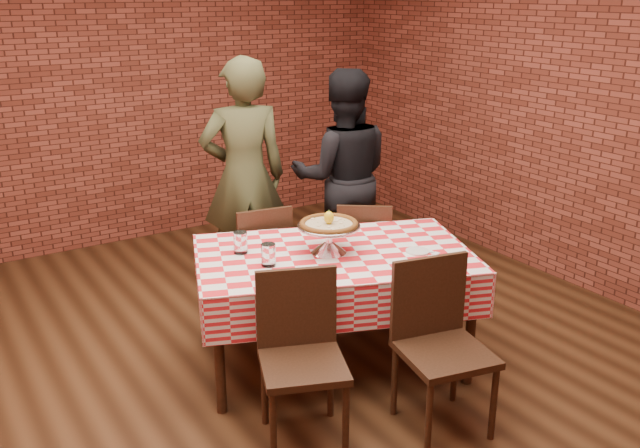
{
  "coord_description": "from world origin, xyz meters",
  "views": [
    {
      "loc": [
        -1.77,
        -3.24,
        2.3
      ],
      "look_at": [
        0.39,
        0.15,
        0.91
      ],
      "focal_mm": 38.61,
      "sensor_mm": 36.0,
      "label": 1
    }
  ],
  "objects_px": {
    "chair_far_left": "(258,260)",
    "chair_far_right": "(363,254)",
    "pizza_stand": "(329,239)",
    "diner_black": "(342,177)",
    "condiment_caddy": "(337,226)",
    "water_glass_left": "(268,255)",
    "pizza": "(329,225)",
    "water_glass_right": "(240,243)",
    "chair_near_left": "(303,365)",
    "table": "(333,309)",
    "chair_near_right": "(445,351)",
    "diner_olive": "(244,177)"
  },
  "relations": [
    {
      "from": "chair_far_left",
      "to": "chair_far_right",
      "type": "distance_m",
      "value": 0.78
    },
    {
      "from": "pizza_stand",
      "to": "chair_far_right",
      "type": "distance_m",
      "value": 0.93
    },
    {
      "from": "chair_far_right",
      "to": "diner_black",
      "type": "distance_m",
      "value": 0.76
    },
    {
      "from": "pizza_stand",
      "to": "condiment_caddy",
      "type": "height_order",
      "value": "pizza_stand"
    },
    {
      "from": "water_glass_left",
      "to": "pizza",
      "type": "bearing_deg",
      "value": -1.21
    },
    {
      "from": "water_glass_right",
      "to": "pizza_stand",
      "type": "bearing_deg",
      "value": -31.12
    },
    {
      "from": "water_glass_left",
      "to": "chair_near_left",
      "type": "xyz_separation_m",
      "value": [
        -0.15,
        -0.63,
        -0.37
      ]
    },
    {
      "from": "table",
      "to": "chair_near_right",
      "type": "relative_size",
      "value": 1.78
    },
    {
      "from": "water_glass_right",
      "to": "condiment_caddy",
      "type": "distance_m",
      "value": 0.68
    },
    {
      "from": "chair_near_left",
      "to": "chair_far_left",
      "type": "bearing_deg",
      "value": 92.47
    },
    {
      "from": "condiment_caddy",
      "to": "chair_far_right",
      "type": "xyz_separation_m",
      "value": [
        0.43,
        0.29,
        -0.39
      ]
    },
    {
      "from": "chair_near_left",
      "to": "water_glass_left",
      "type": "bearing_deg",
      "value": 98.12
    },
    {
      "from": "pizza_stand",
      "to": "diner_olive",
      "type": "xyz_separation_m",
      "value": [
        0.09,
        1.34,
        0.07
      ]
    },
    {
      "from": "pizza",
      "to": "chair_far_right",
      "type": "xyz_separation_m",
      "value": [
        0.65,
        0.52,
        -0.51
      ]
    },
    {
      "from": "condiment_caddy",
      "to": "chair_near_right",
      "type": "distance_m",
      "value": 1.2
    },
    {
      "from": "table",
      "to": "condiment_caddy",
      "type": "xyz_separation_m",
      "value": [
        0.19,
        0.25,
        0.45
      ]
    },
    {
      "from": "water_glass_left",
      "to": "chair_far_left",
      "type": "xyz_separation_m",
      "value": [
        0.34,
        0.82,
        -0.39
      ]
    },
    {
      "from": "condiment_caddy",
      "to": "chair_near_left",
      "type": "relative_size",
      "value": 0.14
    },
    {
      "from": "pizza_stand",
      "to": "chair_near_right",
      "type": "distance_m",
      "value": 1.01
    },
    {
      "from": "chair_near_left",
      "to": "condiment_caddy",
      "type": "bearing_deg",
      "value": 68.69
    },
    {
      "from": "chair_near_right",
      "to": "chair_far_left",
      "type": "distance_m",
      "value": 1.76
    },
    {
      "from": "chair_far_right",
      "to": "condiment_caddy",
      "type": "bearing_deg",
      "value": 70.21
    },
    {
      "from": "diner_olive",
      "to": "diner_black",
      "type": "height_order",
      "value": "diner_olive"
    },
    {
      "from": "chair_near_right",
      "to": "diner_black",
      "type": "height_order",
      "value": "diner_black"
    },
    {
      "from": "water_glass_left",
      "to": "diner_olive",
      "type": "bearing_deg",
      "value": 69.08
    },
    {
      "from": "pizza_stand",
      "to": "chair_near_right",
      "type": "bearing_deg",
      "value": -81.24
    },
    {
      "from": "diner_olive",
      "to": "pizza_stand",
      "type": "bearing_deg",
      "value": 101.26
    },
    {
      "from": "pizza",
      "to": "diner_olive",
      "type": "height_order",
      "value": "diner_olive"
    },
    {
      "from": "pizza",
      "to": "diner_olive",
      "type": "distance_m",
      "value": 1.34
    },
    {
      "from": "water_glass_left",
      "to": "chair_near_left",
      "type": "distance_m",
      "value": 0.74
    },
    {
      "from": "pizza_stand",
      "to": "chair_far_left",
      "type": "distance_m",
      "value": 0.92
    },
    {
      "from": "chair_far_right",
      "to": "diner_black",
      "type": "height_order",
      "value": "diner_black"
    },
    {
      "from": "chair_far_left",
      "to": "chair_far_right",
      "type": "bearing_deg",
      "value": 165.89
    },
    {
      "from": "diner_black",
      "to": "chair_far_right",
      "type": "bearing_deg",
      "value": 99.49
    },
    {
      "from": "water_glass_left",
      "to": "condiment_caddy",
      "type": "height_order",
      "value": "water_glass_left"
    },
    {
      "from": "table",
      "to": "chair_far_left",
      "type": "height_order",
      "value": "chair_far_left"
    },
    {
      "from": "water_glass_left",
      "to": "water_glass_right",
      "type": "relative_size",
      "value": 1.0
    },
    {
      "from": "chair_far_left",
      "to": "diner_olive",
      "type": "distance_m",
      "value": 0.72
    },
    {
      "from": "chair_near_left",
      "to": "diner_olive",
      "type": "xyz_separation_m",
      "value": [
        0.65,
        1.96,
        0.46
      ]
    },
    {
      "from": "water_glass_left",
      "to": "chair_near_right",
      "type": "height_order",
      "value": "chair_near_right"
    },
    {
      "from": "pizza_stand",
      "to": "water_glass_left",
      "type": "distance_m",
      "value": 0.41
    },
    {
      "from": "water_glass_right",
      "to": "chair_near_right",
      "type": "distance_m",
      "value": 1.39
    },
    {
      "from": "water_glass_left",
      "to": "diner_black",
      "type": "relative_size",
      "value": 0.08
    },
    {
      "from": "chair_far_right",
      "to": "chair_near_right",
      "type": "bearing_deg",
      "value": 106.71
    },
    {
      "from": "table",
      "to": "diner_olive",
      "type": "height_order",
      "value": "diner_olive"
    },
    {
      "from": "condiment_caddy",
      "to": "chair_far_left",
      "type": "bearing_deg",
      "value": 152.92
    },
    {
      "from": "pizza",
      "to": "chair_far_right",
      "type": "distance_m",
      "value": 0.97
    },
    {
      "from": "pizza",
      "to": "chair_near_right",
      "type": "relative_size",
      "value": 0.38
    },
    {
      "from": "pizza",
      "to": "water_glass_right",
      "type": "relative_size",
      "value": 2.65
    },
    {
      "from": "condiment_caddy",
      "to": "diner_black",
      "type": "bearing_deg",
      "value": 91.55
    }
  ]
}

